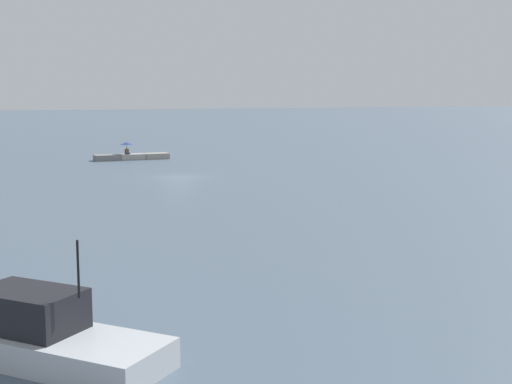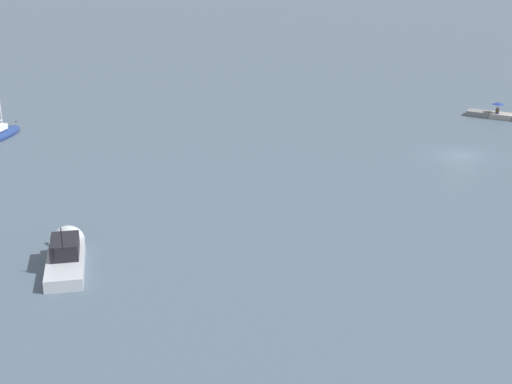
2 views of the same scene
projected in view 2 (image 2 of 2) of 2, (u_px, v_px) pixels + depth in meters
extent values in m
plane|color=#475666|center=(461.00, 156.00, 71.15)|extent=(500.00, 500.00, 0.00)
cube|color=gray|center=(502.00, 116.00, 84.93)|extent=(2.57, 1.74, 0.61)
cube|color=slate|center=(479.00, 113.00, 86.17)|extent=(2.57, 1.74, 0.61)
cube|color=#1E2333|center=(497.00, 113.00, 84.75)|extent=(0.42, 0.47, 0.16)
cube|color=brown|center=(497.00, 111.00, 84.94)|extent=(0.43, 0.28, 0.52)
sphere|color=tan|center=(498.00, 108.00, 84.81)|extent=(0.22, 0.22, 0.22)
cylinder|color=black|center=(498.00, 108.00, 84.88)|extent=(0.02, 0.02, 1.05)
cone|color=navy|center=(498.00, 103.00, 84.68)|extent=(1.35, 1.35, 0.24)
sphere|color=black|center=(498.00, 102.00, 84.63)|extent=(0.05, 0.05, 0.05)
ellipsoid|color=navy|center=(0.00, 135.00, 77.21)|extent=(4.07, 7.41, 1.22)
sphere|color=black|center=(16.00, 122.00, 80.00)|extent=(0.16, 0.16, 0.16)
cube|color=#ADB2B7|center=(66.00, 267.00, 47.19)|extent=(5.93, 6.29, 1.06)
cone|color=#ADB2B7|center=(68.00, 247.00, 50.12)|extent=(3.14, 3.14, 2.23)
cube|color=black|center=(65.00, 247.00, 47.54)|extent=(3.17, 3.26, 1.06)
cube|color=#283847|center=(65.00, 241.00, 48.23)|extent=(1.34, 1.20, 0.74)
cylinder|color=black|center=(62.00, 239.00, 45.54)|extent=(0.06, 0.06, 1.48)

